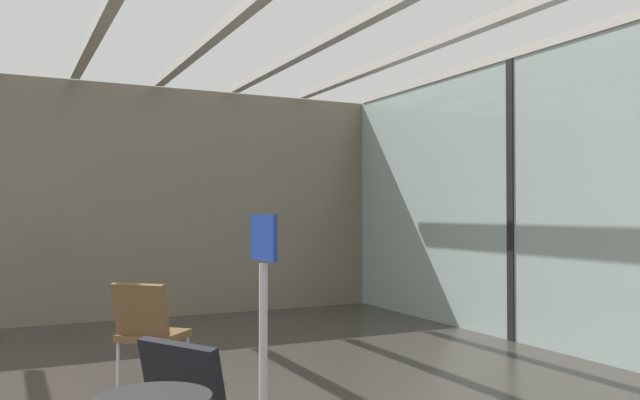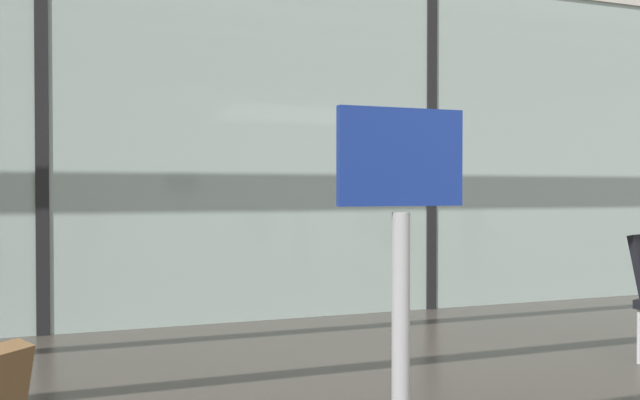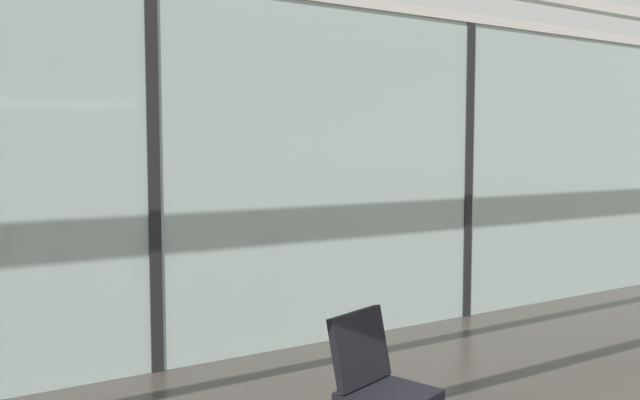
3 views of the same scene
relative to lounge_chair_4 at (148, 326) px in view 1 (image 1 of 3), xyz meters
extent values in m
cube|color=black|center=(-0.10, 4.12, 1.11)|extent=(0.10, 0.12, 3.21)
cube|color=#756B5B|center=(-3.55, 0.52, 1.11)|extent=(0.10, 11.20, 3.21)
cube|color=black|center=(2.64, -0.36, 0.16)|extent=(0.49, 0.35, 0.44)
cube|color=brown|center=(-0.07, 0.06, -0.09)|extent=(0.68, 0.68, 0.06)
cube|color=brown|center=(0.09, -0.09, 0.16)|extent=(0.43, 0.45, 0.44)
cylinder|color=#BCBCC1|center=(-0.08, 0.36, -0.31)|extent=(0.03, 0.03, 0.37)
cylinder|color=#BCBCC1|center=(-0.36, 0.05, -0.31)|extent=(0.03, 0.03, 0.37)
cylinder|color=#BCBCC1|center=(0.23, 0.07, -0.31)|extent=(0.03, 0.03, 0.37)
cylinder|color=#BCBCC1|center=(-0.05, -0.24, -0.31)|extent=(0.03, 0.03, 0.37)
cylinder|color=#B2B2B7|center=(1.35, 0.52, 0.06)|extent=(0.06, 0.06, 1.10)
cube|color=navy|center=(1.35, 0.52, 0.79)|extent=(0.44, 0.03, 0.32)
camera|label=1|loc=(5.57, -1.11, 0.96)|focal=36.48mm
camera|label=2|loc=(0.46, -1.31, 0.68)|focal=34.54mm
camera|label=3|loc=(1.74, -1.21, 1.37)|focal=37.02mm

